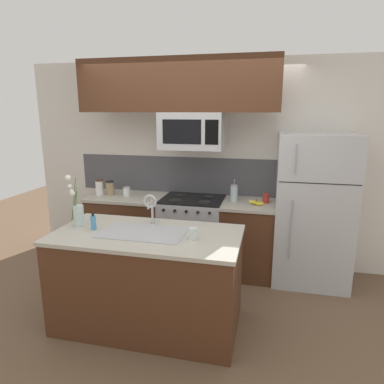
{
  "coord_description": "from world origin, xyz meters",
  "views": [
    {
      "loc": [
        0.92,
        -3.08,
        1.98
      ],
      "look_at": [
        0.14,
        0.27,
        1.16
      ],
      "focal_mm": 32.0,
      "sensor_mm": 36.0,
      "label": 1
    }
  ],
  "objects_px": {
    "storage_jar_medium": "(110,188)",
    "coffee_tin": "(266,198)",
    "sink_faucet": "(151,205)",
    "flower_vase": "(78,212)",
    "storage_jar_tall": "(99,187)",
    "dish_soap_bottle": "(93,222)",
    "french_press": "(234,193)",
    "banana_bunch": "(256,203)",
    "microwave": "(192,131)",
    "storage_jar_short": "(127,191)",
    "stove_range": "(192,234)",
    "drinking_glass": "(193,234)",
    "refrigerator": "(313,210)"
  },
  "relations": [
    {
      "from": "sink_faucet",
      "to": "dish_soap_bottle",
      "type": "xyz_separation_m",
      "value": [
        -0.48,
        -0.24,
        -0.13
      ]
    },
    {
      "from": "sink_faucet",
      "to": "drinking_glass",
      "type": "relative_size",
      "value": 2.98
    },
    {
      "from": "microwave",
      "to": "storage_jar_short",
      "type": "distance_m",
      "value": 1.17
    },
    {
      "from": "dish_soap_bottle",
      "to": "drinking_glass",
      "type": "xyz_separation_m",
      "value": [
        0.95,
        -0.03,
        -0.02
      ]
    },
    {
      "from": "storage_jar_medium",
      "to": "french_press",
      "type": "distance_m",
      "value": 1.61
    },
    {
      "from": "banana_bunch",
      "to": "french_press",
      "type": "relative_size",
      "value": 0.71
    },
    {
      "from": "sink_faucet",
      "to": "flower_vase",
      "type": "relative_size",
      "value": 0.61
    },
    {
      "from": "stove_range",
      "to": "refrigerator",
      "type": "bearing_deg",
      "value": 0.81
    },
    {
      "from": "french_press",
      "to": "sink_faucet",
      "type": "distance_m",
      "value": 1.29
    },
    {
      "from": "banana_bunch",
      "to": "flower_vase",
      "type": "relative_size",
      "value": 0.38
    },
    {
      "from": "storage_jar_short",
      "to": "flower_vase",
      "type": "bearing_deg",
      "value": -88.41
    },
    {
      "from": "refrigerator",
      "to": "storage_jar_tall",
      "type": "distance_m",
      "value": 2.66
    },
    {
      "from": "storage_jar_tall",
      "to": "storage_jar_short",
      "type": "height_order",
      "value": "storage_jar_tall"
    },
    {
      "from": "coffee_tin",
      "to": "dish_soap_bottle",
      "type": "xyz_separation_m",
      "value": [
        -1.53,
        -1.32,
        0.01
      ]
    },
    {
      "from": "storage_jar_short",
      "to": "flower_vase",
      "type": "relative_size",
      "value": 0.23
    },
    {
      "from": "storage_jar_tall",
      "to": "banana_bunch",
      "type": "xyz_separation_m",
      "value": [
        2.02,
        -0.03,
        -0.08
      ]
    },
    {
      "from": "dish_soap_bottle",
      "to": "french_press",
      "type": "bearing_deg",
      "value": 49.26
    },
    {
      "from": "coffee_tin",
      "to": "stove_range",
      "type": "bearing_deg",
      "value": -176.77
    },
    {
      "from": "storage_jar_medium",
      "to": "flower_vase",
      "type": "height_order",
      "value": "flower_vase"
    },
    {
      "from": "microwave",
      "to": "flower_vase",
      "type": "height_order",
      "value": "microwave"
    },
    {
      "from": "microwave",
      "to": "storage_jar_short",
      "type": "relative_size",
      "value": 6.6
    },
    {
      "from": "banana_bunch",
      "to": "dish_soap_bottle",
      "type": "height_order",
      "value": "dish_soap_bottle"
    },
    {
      "from": "refrigerator",
      "to": "storage_jar_medium",
      "type": "distance_m",
      "value": 2.53
    },
    {
      "from": "stove_range",
      "to": "french_press",
      "type": "height_order",
      "value": "french_press"
    },
    {
      "from": "storage_jar_tall",
      "to": "banana_bunch",
      "type": "bearing_deg",
      "value": -0.79
    },
    {
      "from": "refrigerator",
      "to": "french_press",
      "type": "distance_m",
      "value": 0.93
    },
    {
      "from": "stove_range",
      "to": "dish_soap_bottle",
      "type": "height_order",
      "value": "dish_soap_bottle"
    },
    {
      "from": "french_press",
      "to": "dish_soap_bottle",
      "type": "relative_size",
      "value": 1.62
    },
    {
      "from": "sink_faucet",
      "to": "drinking_glass",
      "type": "height_order",
      "value": "sink_faucet"
    },
    {
      "from": "microwave",
      "to": "storage_jar_tall",
      "type": "distance_m",
      "value": 1.44
    },
    {
      "from": "flower_vase",
      "to": "banana_bunch",
      "type": "bearing_deg",
      "value": 35.3
    },
    {
      "from": "drinking_glass",
      "to": "storage_jar_medium",
      "type": "bearing_deg",
      "value": 137.14
    },
    {
      "from": "stove_range",
      "to": "sink_faucet",
      "type": "bearing_deg",
      "value": -99.28
    },
    {
      "from": "storage_jar_tall",
      "to": "dish_soap_bottle",
      "type": "distance_m",
      "value": 1.37
    },
    {
      "from": "storage_jar_tall",
      "to": "storage_jar_short",
      "type": "xyz_separation_m",
      "value": [
        0.36,
        0.03,
        -0.04
      ]
    },
    {
      "from": "stove_range",
      "to": "storage_jar_tall",
      "type": "xyz_separation_m",
      "value": [
        -1.24,
        -0.03,
        0.55
      ]
    },
    {
      "from": "stove_range",
      "to": "drinking_glass",
      "type": "distance_m",
      "value": 1.43
    },
    {
      "from": "microwave",
      "to": "stove_range",
      "type": "bearing_deg",
      "value": 90.16
    },
    {
      "from": "storage_jar_tall",
      "to": "flower_vase",
      "type": "height_order",
      "value": "flower_vase"
    },
    {
      "from": "storage_jar_medium",
      "to": "coffee_tin",
      "type": "distance_m",
      "value": 1.99
    },
    {
      "from": "refrigerator",
      "to": "dish_soap_bottle",
      "type": "bearing_deg",
      "value": -147.96
    },
    {
      "from": "storage_jar_medium",
      "to": "coffee_tin",
      "type": "bearing_deg",
      "value": 1.44
    },
    {
      "from": "microwave",
      "to": "sink_faucet",
      "type": "distance_m",
      "value": 1.21
    },
    {
      "from": "sink_faucet",
      "to": "storage_jar_medium",
      "type": "bearing_deg",
      "value": 132.13
    },
    {
      "from": "banana_bunch",
      "to": "storage_jar_tall",
      "type": "bearing_deg",
      "value": 179.21
    },
    {
      "from": "storage_jar_tall",
      "to": "coffee_tin",
      "type": "xyz_separation_m",
      "value": [
        2.12,
        0.08,
        -0.05
      ]
    },
    {
      "from": "storage_jar_medium",
      "to": "french_press",
      "type": "xyz_separation_m",
      "value": [
        1.61,
        0.06,
        0.01
      ]
    },
    {
      "from": "stove_range",
      "to": "microwave",
      "type": "height_order",
      "value": "microwave"
    },
    {
      "from": "storage_jar_tall",
      "to": "banana_bunch",
      "type": "height_order",
      "value": "storage_jar_tall"
    },
    {
      "from": "storage_jar_medium",
      "to": "dish_soap_bottle",
      "type": "xyz_separation_m",
      "value": [
        0.46,
        -1.27,
        -0.02
      ]
    }
  ]
}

